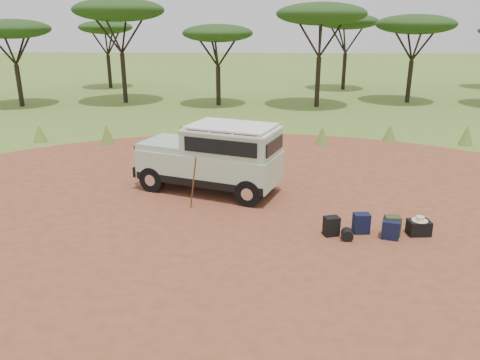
{
  "coord_description": "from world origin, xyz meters",
  "views": [
    {
      "loc": [
        0.06,
        -10.71,
        4.88
      ],
      "look_at": [
        -0.23,
        0.75,
        1.0
      ],
      "focal_mm": 35.0,
      "sensor_mm": 36.0,
      "label": 1
    }
  ],
  "objects_px": {
    "backpack_olive": "(392,226)",
    "backpack_navy": "(361,223)",
    "safari_vehicle": "(214,159)",
    "duffel_navy": "(391,230)",
    "walking_staff": "(193,183)",
    "backpack_black": "(331,226)",
    "hard_case": "(419,228)"
  },
  "relations": [
    {
      "from": "safari_vehicle",
      "to": "duffel_navy",
      "type": "xyz_separation_m",
      "value": [
        4.44,
        -3.18,
        -0.78
      ]
    },
    {
      "from": "walking_staff",
      "to": "duffel_navy",
      "type": "bearing_deg",
      "value": -63.9
    },
    {
      "from": "safari_vehicle",
      "to": "hard_case",
      "type": "bearing_deg",
      "value": -8.7
    },
    {
      "from": "walking_staff",
      "to": "backpack_olive",
      "type": "bearing_deg",
      "value": -62.03
    },
    {
      "from": "backpack_black",
      "to": "hard_case",
      "type": "height_order",
      "value": "backpack_black"
    },
    {
      "from": "walking_staff",
      "to": "hard_case",
      "type": "xyz_separation_m",
      "value": [
        5.61,
        -1.48,
        -0.58
      ]
    },
    {
      "from": "walking_staff",
      "to": "backpack_black",
      "type": "xyz_separation_m",
      "value": [
        3.5,
        -1.57,
        -0.53
      ]
    },
    {
      "from": "backpack_navy",
      "to": "backpack_black",
      "type": "bearing_deg",
      "value": -171.97
    },
    {
      "from": "backpack_olive",
      "to": "duffel_navy",
      "type": "height_order",
      "value": "backpack_olive"
    },
    {
      "from": "backpack_black",
      "to": "backpack_olive",
      "type": "height_order",
      "value": "backpack_olive"
    },
    {
      "from": "backpack_olive",
      "to": "backpack_navy",
      "type": "bearing_deg",
      "value": 169.52
    },
    {
      "from": "backpack_navy",
      "to": "duffel_navy",
      "type": "distance_m",
      "value": 0.69
    },
    {
      "from": "safari_vehicle",
      "to": "walking_staff",
      "type": "distance_m",
      "value": 1.57
    },
    {
      "from": "walking_staff",
      "to": "backpack_olive",
      "type": "height_order",
      "value": "walking_staff"
    },
    {
      "from": "backpack_black",
      "to": "backpack_navy",
      "type": "relative_size",
      "value": 0.96
    },
    {
      "from": "walking_staff",
      "to": "duffel_navy",
      "type": "distance_m",
      "value": 5.19
    },
    {
      "from": "backpack_black",
      "to": "duffel_navy",
      "type": "height_order",
      "value": "backpack_black"
    },
    {
      "from": "backpack_navy",
      "to": "duffel_navy",
      "type": "bearing_deg",
      "value": -29.0
    },
    {
      "from": "walking_staff",
      "to": "duffel_navy",
      "type": "height_order",
      "value": "walking_staff"
    },
    {
      "from": "duffel_navy",
      "to": "backpack_navy",
      "type": "bearing_deg",
      "value": 172.32
    },
    {
      "from": "backpack_black",
      "to": "hard_case",
      "type": "bearing_deg",
      "value": -13.51
    },
    {
      "from": "backpack_navy",
      "to": "hard_case",
      "type": "xyz_separation_m",
      "value": [
        1.37,
        -0.07,
        -0.07
      ]
    },
    {
      "from": "safari_vehicle",
      "to": "backpack_olive",
      "type": "relative_size",
      "value": 9.12
    },
    {
      "from": "backpack_navy",
      "to": "backpack_olive",
      "type": "bearing_deg",
      "value": -15.28
    },
    {
      "from": "backpack_olive",
      "to": "backpack_black",
      "type": "bearing_deg",
      "value": -178.45
    },
    {
      "from": "walking_staff",
      "to": "hard_case",
      "type": "height_order",
      "value": "walking_staff"
    },
    {
      "from": "backpack_navy",
      "to": "backpack_olive",
      "type": "xyz_separation_m",
      "value": [
        0.7,
        -0.14,
        0.0
      ]
    },
    {
      "from": "backpack_navy",
      "to": "duffel_navy",
      "type": "xyz_separation_m",
      "value": [
        0.63,
        -0.29,
        -0.02
      ]
    },
    {
      "from": "backpack_black",
      "to": "duffel_navy",
      "type": "bearing_deg",
      "value": -21.27
    },
    {
      "from": "backpack_olive",
      "to": "hard_case",
      "type": "distance_m",
      "value": 0.67
    },
    {
      "from": "walking_staff",
      "to": "backpack_navy",
      "type": "xyz_separation_m",
      "value": [
        4.24,
        -1.4,
        -0.52
      ]
    },
    {
      "from": "backpack_navy",
      "to": "hard_case",
      "type": "relative_size",
      "value": 0.97
    }
  ]
}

